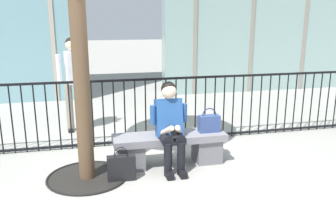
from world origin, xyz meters
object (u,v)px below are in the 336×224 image
(handbag_on_bench, at_px, (209,123))
(bystander_at_railing, at_px, (73,77))
(stone_bench, at_px, (170,146))
(shopping_bag, at_px, (121,168))
(seated_person_with_phone, at_px, (170,123))

(handbag_on_bench, relative_size, bystander_at_railing, 0.21)
(stone_bench, height_order, shopping_bag, stone_bench)
(shopping_bag, bearing_deg, bystander_at_railing, 104.24)
(stone_bench, xyz_separation_m, handbag_on_bench, (0.58, -0.01, 0.31))
(stone_bench, bearing_deg, bystander_at_railing, 124.03)
(seated_person_with_phone, distance_m, handbag_on_bench, 0.62)
(bystander_at_railing, bearing_deg, handbag_on_bench, -45.97)
(bystander_at_railing, bearing_deg, shopping_bag, -75.76)
(stone_bench, distance_m, shopping_bag, 0.83)
(seated_person_with_phone, height_order, shopping_bag, seated_person_with_phone)
(stone_bench, distance_m, seated_person_with_phone, 0.40)
(seated_person_with_phone, bearing_deg, handbag_on_bench, 11.13)
(handbag_on_bench, bearing_deg, stone_bench, 179.01)
(seated_person_with_phone, distance_m, shopping_bag, 0.89)
(stone_bench, relative_size, bystander_at_railing, 0.94)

